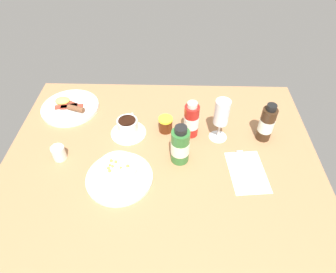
% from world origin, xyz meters
% --- Properties ---
extents(ground_plane, '(1.10, 0.84, 0.03)m').
position_xyz_m(ground_plane, '(0.00, 0.00, -0.01)').
color(ground_plane, '#A8754C').
extents(porridge_bowl, '(0.22, 0.22, 0.08)m').
position_xyz_m(porridge_bowl, '(-0.13, -0.11, 0.03)').
color(porridge_bowl, white).
rests_on(porridge_bowl, ground_plane).
extents(cutlery_setting, '(0.13, 0.19, 0.01)m').
position_xyz_m(cutlery_setting, '(0.29, -0.07, 0.00)').
color(cutlery_setting, white).
rests_on(cutlery_setting, ground_plane).
extents(coffee_cup, '(0.13, 0.13, 0.07)m').
position_xyz_m(coffee_cup, '(-0.13, 0.10, 0.03)').
color(coffee_cup, white).
rests_on(coffee_cup, ground_plane).
extents(creamer_jug, '(0.05, 0.05, 0.06)m').
position_xyz_m(creamer_jug, '(-0.35, -0.03, 0.03)').
color(creamer_jug, white).
rests_on(creamer_jug, ground_plane).
extents(wine_glass, '(0.07, 0.07, 0.17)m').
position_xyz_m(wine_glass, '(0.21, 0.09, 0.11)').
color(wine_glass, white).
rests_on(wine_glass, ground_plane).
extents(jam_jar, '(0.05, 0.05, 0.06)m').
position_xyz_m(jam_jar, '(0.01, 0.12, 0.03)').
color(jam_jar, '#51210C').
rests_on(jam_jar, ground_plane).
extents(sauce_bottle_green, '(0.06, 0.06, 0.15)m').
position_xyz_m(sauce_bottle_green, '(0.06, -0.02, 0.07)').
color(sauce_bottle_green, '#337233').
rests_on(sauce_bottle_green, ground_plane).
extents(sauce_bottle_red, '(0.06, 0.06, 0.15)m').
position_xyz_m(sauce_bottle_red, '(0.10, 0.11, 0.07)').
color(sauce_bottle_red, '#B21E19').
rests_on(sauce_bottle_red, ground_plane).
extents(sauce_bottle_brown, '(0.05, 0.05, 0.15)m').
position_xyz_m(sauce_bottle_brown, '(0.37, 0.09, 0.07)').
color(sauce_bottle_brown, '#382314').
rests_on(sauce_bottle_brown, ground_plane).
extents(breakfast_plate, '(0.23, 0.23, 0.04)m').
position_xyz_m(breakfast_plate, '(-0.39, 0.24, 0.01)').
color(breakfast_plate, white).
rests_on(breakfast_plate, ground_plane).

